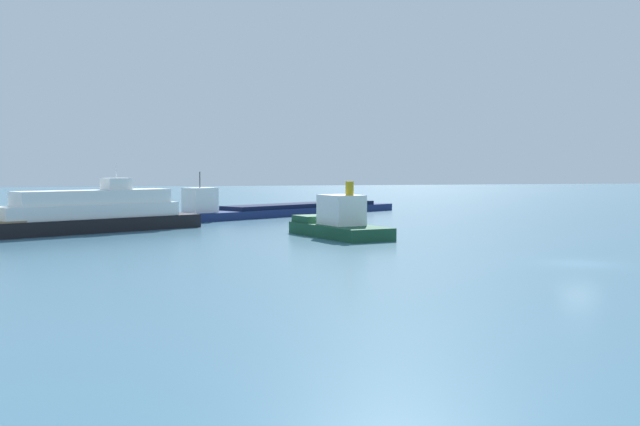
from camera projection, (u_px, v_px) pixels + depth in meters
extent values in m
plane|color=teal|center=(580.00, 264.00, 48.70)|extent=(400.00, 400.00, 0.00)
cube|color=#19472D|center=(340.00, 231.00, 67.19)|extent=(7.00, 12.08, 1.07)
cube|color=#19472D|center=(318.00, 218.00, 70.64)|extent=(4.52, 4.05, 0.60)
cube|color=white|center=(341.00, 210.00, 66.81)|extent=(3.69, 4.55, 2.60)
cylinder|color=gold|center=(350.00, 188.00, 65.46)|extent=(0.70, 0.70, 1.20)
cylinder|color=black|center=(309.00, 225.00, 72.27)|extent=(0.75, 0.47, 0.70)
cube|color=navy|center=(294.00, 211.00, 97.67)|extent=(31.08, 22.38, 0.94)
cube|color=#0F1834|center=(302.00, 205.00, 98.71)|extent=(22.15, 16.28, 0.50)
cube|color=white|center=(200.00, 200.00, 86.93)|extent=(4.13, 3.97, 2.80)
cylinder|color=#333338|center=(200.00, 180.00, 86.79)|extent=(0.12, 0.12, 1.80)
cube|color=navy|center=(377.00, 206.00, 109.59)|extent=(2.72, 3.53, 0.84)
cube|color=black|center=(90.00, 225.00, 72.09)|extent=(21.06, 14.53, 1.32)
cube|color=white|center=(90.00, 211.00, 72.02)|extent=(16.58, 11.60, 1.30)
cube|color=white|center=(94.00, 197.00, 72.21)|extent=(14.43, 10.07, 1.30)
cube|color=white|center=(116.00, 184.00, 73.73)|extent=(3.04, 2.86, 1.10)
cylinder|color=silver|center=(116.00, 171.00, 73.66)|extent=(0.10, 0.10, 1.40)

